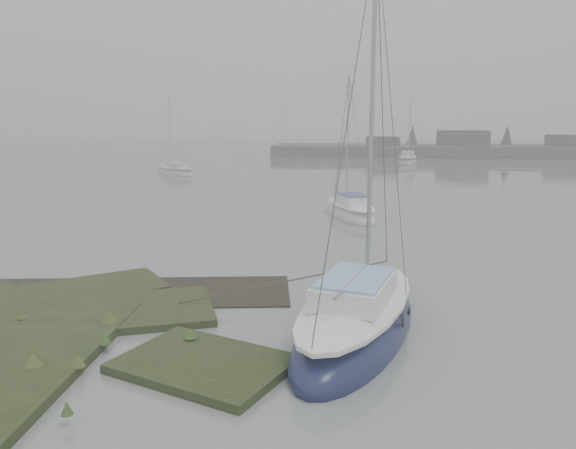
% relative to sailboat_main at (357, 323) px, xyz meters
% --- Properties ---
extents(ground, '(160.00, 160.00, 0.00)m').
position_rel_sailboat_main_xyz_m(ground, '(-3.85, 28.41, -0.32)').
color(ground, slate).
rests_on(ground, ground).
extents(far_shoreline, '(60.00, 8.00, 4.15)m').
position_rel_sailboat_main_xyz_m(far_shoreline, '(22.99, 60.31, 0.53)').
color(far_shoreline, '#4C4F51').
rests_on(far_shoreline, ground).
extents(sailboat_main, '(4.44, 7.59, 10.18)m').
position_rel_sailboat_main_xyz_m(sailboat_main, '(0.00, 0.00, 0.00)').
color(sailboat_main, '#141A3D').
rests_on(sailboat_main, ground).
extents(sailboat_white, '(3.49, 5.93, 7.95)m').
position_rel_sailboat_main_xyz_m(sailboat_white, '(0.49, 16.17, -0.07)').
color(sailboat_white, silver).
rests_on(sailboat_white, ground).
extents(sailboat_far_a, '(5.03, 4.83, 7.41)m').
position_rel_sailboat_main_xyz_m(sailboat_far_a, '(-14.30, 36.11, -0.09)').
color(sailboat_far_a, '#B8BEC2').
rests_on(sailboat_far_a, ground).
extents(sailboat_far_b, '(3.18, 6.25, 8.43)m').
position_rel_sailboat_main_xyz_m(sailboat_far_b, '(8.05, 49.72, -0.05)').
color(sailboat_far_b, '#A0A5AA').
rests_on(sailboat_far_b, ground).
extents(sailboat_far_c, '(5.16, 4.60, 7.38)m').
position_rel_sailboat_main_xyz_m(sailboat_far_c, '(-6.10, 60.04, -0.09)').
color(sailboat_far_c, silver).
rests_on(sailboat_far_c, ground).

